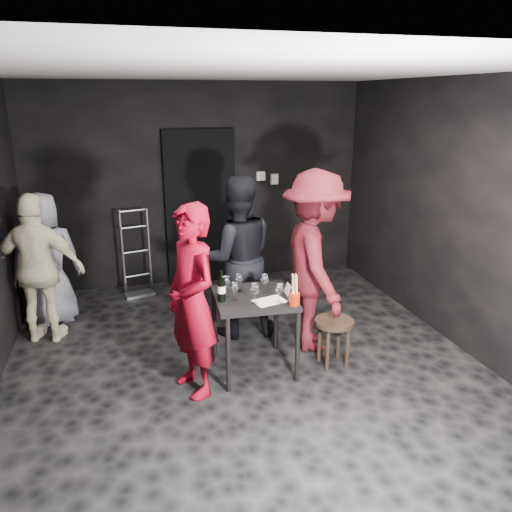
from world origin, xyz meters
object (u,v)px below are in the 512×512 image
object	(u,v)px
bystander_grey	(46,259)
tasting_table	(254,306)
man_maroon	(316,242)
breadstick_cup	(295,290)
woman_black	(237,245)
hand_truck	(138,278)
wine_bottle	(222,289)
stool	(334,328)
server_red	(191,290)
bystander_cream	(39,265)

from	to	relation	value
bystander_grey	tasting_table	bearing A→B (deg)	122.05
man_maroon	breadstick_cup	world-z (taller)	man_maroon
man_maroon	woman_black	bearing A→B (deg)	57.48
hand_truck	man_maroon	distance (m)	2.76
bystander_grey	wine_bottle	size ratio (longest dim) A/B	5.25
tasting_table	wine_bottle	world-z (taller)	wine_bottle
hand_truck	woman_black	size ratio (longest dim) A/B	0.56
tasting_table	woman_black	bearing A→B (deg)	87.48
hand_truck	breadstick_cup	xyz separation A→B (m)	(1.26, -2.57, 0.68)
man_maroon	wine_bottle	world-z (taller)	man_maroon
stool	man_maroon	bearing A→B (deg)	96.48
stool	hand_truck	bearing A→B (deg)	125.71
server_red	woman_black	bearing A→B (deg)	127.74
bystander_grey	server_red	bearing A→B (deg)	108.32
hand_truck	stool	size ratio (longest dim) A/B	2.41
stool	bystander_grey	distance (m)	3.26
man_maroon	bystander_cream	world-z (taller)	man_maroon
woman_black	bystander_cream	bearing A→B (deg)	-5.73
tasting_table	bystander_grey	xyz separation A→B (m)	(-1.97, 1.62, 0.12)
hand_truck	stool	world-z (taller)	hand_truck
server_red	breadstick_cup	bearing A→B (deg)	64.74
bystander_cream	breadstick_cup	bearing A→B (deg)	163.30
stool	bystander_cream	world-z (taller)	bystander_cream
tasting_table	woman_black	distance (m)	0.87
man_maroon	wine_bottle	bearing A→B (deg)	112.41
tasting_table	bystander_grey	world-z (taller)	bystander_grey
bystander_cream	wine_bottle	bearing A→B (deg)	160.12
man_maroon	bystander_grey	distance (m)	3.01
stool	woman_black	distance (m)	1.33
wine_bottle	stool	bearing A→B (deg)	-4.94
bystander_grey	stool	bearing A→B (deg)	128.79
bystander_cream	breadstick_cup	size ratio (longest dim) A/B	5.54
bystander_grey	wine_bottle	distance (m)	2.35
stool	woman_black	world-z (taller)	woman_black
tasting_table	hand_truck	bearing A→B (deg)	113.14
tasting_table	man_maroon	bearing A→B (deg)	22.53
woman_black	bystander_grey	bearing A→B (deg)	-17.42
tasting_table	stool	size ratio (longest dim) A/B	1.60
hand_truck	server_red	xyz separation A→B (m)	(0.37, -2.48, 0.74)
hand_truck	stool	bearing A→B (deg)	-66.84
server_red	man_maroon	bearing A→B (deg)	90.95
server_red	man_maroon	xyz separation A→B (m)	(1.31, 0.50, 0.18)
server_red	tasting_table	bearing A→B (deg)	89.09
hand_truck	breadstick_cup	distance (m)	2.94
bystander_grey	breadstick_cup	size ratio (longest dim) A/B	5.04
hand_truck	bystander_cream	world-z (taller)	bystander_cream
server_red	bystander_grey	bearing A→B (deg)	-163.21
bystander_grey	man_maroon	bearing A→B (deg)	135.17
bystander_cream	bystander_grey	distance (m)	0.45
tasting_table	woman_black	xyz separation A→B (m)	(0.04, 0.80, 0.35)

